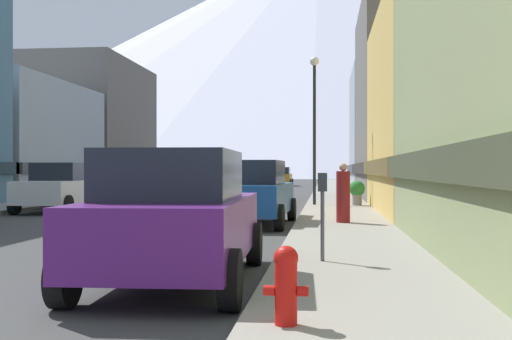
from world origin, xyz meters
TOP-DOWN VIEW (x-y plane):
  - sidewalk_left at (-6.25, 35.00)m, footprint 2.50×100.00m
  - sidewalk_right at (6.25, 35.00)m, footprint 2.50×100.00m
  - storefront_left_3 at (-12.02, 37.88)m, footprint 9.34×11.22m
  - storefront_right_1 at (10.54, 16.45)m, footprint 6.37×10.24m
  - storefront_right_2 at (10.72, 26.98)m, footprint 6.74×10.53m
  - storefront_right_3 at (12.20, 37.04)m, footprint 9.70×8.69m
  - car_left_1 at (-3.80, 17.12)m, footprint 2.18×4.45m
  - car_right_0 at (3.80, 3.50)m, footprint 2.20×4.46m
  - car_right_1 at (3.80, 12.35)m, footprint 2.22×4.47m
  - car_driving_0 at (1.60, 54.34)m, footprint 2.06×4.40m
  - fire_hydrant_near at (5.45, 0.84)m, footprint 0.40×0.22m
  - parking_meter_near at (5.75, 4.77)m, footprint 0.14×0.10m
  - potted_plant_0 at (7.00, 19.78)m, footprint 0.61×0.61m
  - pedestrian_1 at (6.25, 11.79)m, footprint 0.36×0.36m
  - streetlamp_right at (5.35, 20.14)m, footprint 0.36×0.36m
  - mountain_backdrop at (3.18, 260.00)m, footprint 326.20×326.20m

SIDE VIEW (x-z plane):
  - sidewalk_left at x=-6.25m, z-range 0.00..0.15m
  - sidewalk_right at x=6.25m, z-range 0.00..0.15m
  - fire_hydrant_near at x=5.45m, z-range 0.17..0.88m
  - potted_plant_0 at x=7.00m, z-range 0.24..1.19m
  - pedestrian_1 at x=6.25m, z-range 0.08..1.64m
  - car_left_1 at x=-3.80m, z-range 0.01..1.79m
  - car_right_0 at x=3.80m, z-range 0.01..1.79m
  - car_right_1 at x=3.80m, z-range 0.01..1.79m
  - car_driving_0 at x=1.60m, z-range 0.01..1.79m
  - parking_meter_near at x=5.75m, z-range 0.35..1.68m
  - storefront_right_1 at x=10.54m, z-range -0.13..6.70m
  - storefront_right_3 at x=12.20m, z-range -0.15..7.90m
  - streetlamp_right at x=5.35m, z-range 1.06..6.92m
  - storefront_left_3 at x=-12.02m, z-range -0.16..8.90m
  - storefront_right_2 at x=10.72m, z-range -0.17..9.54m
  - mountain_backdrop at x=3.18m, z-range 0.00..97.41m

